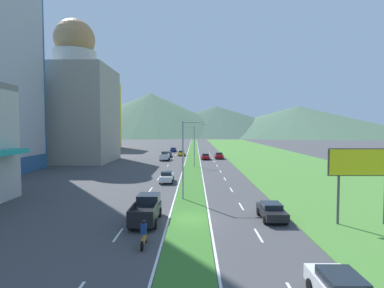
{
  "coord_description": "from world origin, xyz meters",
  "views": [
    {
      "loc": [
        0.47,
        -25.27,
        7.75
      ],
      "look_at": [
        -0.07,
        34.92,
        4.6
      ],
      "focal_mm": 28.16,
      "sensor_mm": 36.0,
      "label": 1
    }
  ],
  "objects_px": {
    "car_7": "(168,154)",
    "billboard_roadside": "(363,166)",
    "car_2": "(219,156)",
    "pickup_truck_0": "(146,210)",
    "car_3": "(205,156)",
    "car_1": "(173,150)",
    "street_lamp_mid": "(193,143)",
    "car_0": "(167,177)",
    "car_6": "(272,211)",
    "motorcycle_rider": "(144,235)",
    "pickup_truck_1": "(165,156)",
    "car_4": "(181,153)",
    "street_lamp_near": "(186,154)"
  },
  "relations": [
    {
      "from": "car_7",
      "to": "billboard_roadside",
      "type": "bearing_deg",
      "value": -160.03
    },
    {
      "from": "car_2",
      "to": "pickup_truck_0",
      "type": "bearing_deg",
      "value": -11.17
    },
    {
      "from": "car_3",
      "to": "car_1",
      "type": "bearing_deg",
      "value": -157.85
    },
    {
      "from": "street_lamp_mid",
      "to": "billboard_roadside",
      "type": "relative_size",
      "value": 1.33
    },
    {
      "from": "car_2",
      "to": "pickup_truck_0",
      "type": "xyz_separation_m",
      "value": [
        -10.22,
        -51.76,
        0.18
      ]
    },
    {
      "from": "car_0",
      "to": "car_3",
      "type": "relative_size",
      "value": 0.91
    },
    {
      "from": "billboard_roadside",
      "to": "car_2",
      "type": "xyz_separation_m",
      "value": [
        -7.17,
        52.53,
        -3.93
      ]
    },
    {
      "from": "car_6",
      "to": "street_lamp_mid",
      "type": "bearing_deg",
      "value": -168.82
    },
    {
      "from": "motorcycle_rider",
      "to": "street_lamp_mid",
      "type": "bearing_deg",
      "value": -4.1
    },
    {
      "from": "car_1",
      "to": "pickup_truck_1",
      "type": "bearing_deg",
      "value": 179.49
    },
    {
      "from": "billboard_roadside",
      "to": "car_7",
      "type": "bearing_deg",
      "value": 109.97
    },
    {
      "from": "billboard_roadside",
      "to": "car_4",
      "type": "distance_m",
      "value": 63.51
    },
    {
      "from": "car_1",
      "to": "car_7",
      "type": "height_order",
      "value": "car_7"
    },
    {
      "from": "street_lamp_near",
      "to": "car_2",
      "type": "height_order",
      "value": "street_lamp_near"
    },
    {
      "from": "car_0",
      "to": "car_4",
      "type": "bearing_deg",
      "value": -0.37
    },
    {
      "from": "street_lamp_mid",
      "to": "pickup_truck_0",
      "type": "distance_m",
      "value": 36.13
    },
    {
      "from": "car_7",
      "to": "motorcycle_rider",
      "type": "height_order",
      "value": "motorcycle_rider"
    },
    {
      "from": "car_0",
      "to": "car_3",
      "type": "distance_m",
      "value": 32.69
    },
    {
      "from": "pickup_truck_1",
      "to": "car_1",
      "type": "bearing_deg",
      "value": -0.51
    },
    {
      "from": "motorcycle_rider",
      "to": "car_0",
      "type": "bearing_deg",
      "value": 1.67
    },
    {
      "from": "car_1",
      "to": "pickup_truck_1",
      "type": "relative_size",
      "value": 0.86
    },
    {
      "from": "car_2",
      "to": "motorcycle_rider",
      "type": "distance_m",
      "value": 57.92
    },
    {
      "from": "car_2",
      "to": "motorcycle_rider",
      "type": "xyz_separation_m",
      "value": [
        -9.54,
        -57.13,
        -0.06
      ]
    },
    {
      "from": "car_0",
      "to": "car_4",
      "type": "relative_size",
      "value": 1.06
    },
    {
      "from": "pickup_truck_0",
      "to": "motorcycle_rider",
      "type": "xyz_separation_m",
      "value": [
        0.69,
        -5.37,
        -0.24
      ]
    },
    {
      "from": "car_2",
      "to": "car_6",
      "type": "distance_m",
      "value": 51.12
    },
    {
      "from": "car_0",
      "to": "car_6",
      "type": "height_order",
      "value": "car_0"
    },
    {
      "from": "car_4",
      "to": "car_1",
      "type": "bearing_deg",
      "value": 13.47
    },
    {
      "from": "street_lamp_near",
      "to": "billboard_roadside",
      "type": "height_order",
      "value": "street_lamp_near"
    },
    {
      "from": "street_lamp_mid",
      "to": "car_1",
      "type": "distance_m",
      "value": 39.01
    },
    {
      "from": "car_3",
      "to": "car_6",
      "type": "xyz_separation_m",
      "value": [
        3.87,
        -49.47,
        -0.01
      ]
    },
    {
      "from": "billboard_roadside",
      "to": "car_7",
      "type": "distance_m",
      "value": 60.55
    },
    {
      "from": "car_7",
      "to": "motorcycle_rider",
      "type": "bearing_deg",
      "value": -176.34
    },
    {
      "from": "billboard_roadside",
      "to": "car_7",
      "type": "xyz_separation_m",
      "value": [
        -20.63,
        56.79,
        -3.96
      ]
    },
    {
      "from": "car_6",
      "to": "car_7",
      "type": "height_order",
      "value": "car_7"
    },
    {
      "from": "billboard_roadside",
      "to": "car_1",
      "type": "distance_m",
      "value": 77.59
    },
    {
      "from": "car_0",
      "to": "pickup_truck_0",
      "type": "bearing_deg",
      "value": 179.98
    },
    {
      "from": "car_3",
      "to": "car_6",
      "type": "bearing_deg",
      "value": 4.47
    },
    {
      "from": "street_lamp_mid",
      "to": "billboard_roadside",
      "type": "height_order",
      "value": "street_lamp_mid"
    },
    {
      "from": "street_lamp_mid",
      "to": "car_3",
      "type": "height_order",
      "value": "street_lamp_mid"
    },
    {
      "from": "car_3",
      "to": "car_0",
      "type": "bearing_deg",
      "value": -11.83
    },
    {
      "from": "car_2",
      "to": "pickup_truck_1",
      "type": "height_order",
      "value": "pickup_truck_1"
    },
    {
      "from": "street_lamp_near",
      "to": "car_3",
      "type": "distance_m",
      "value": 42.72
    },
    {
      "from": "street_lamp_near",
      "to": "street_lamp_mid",
      "type": "xyz_separation_m",
      "value": [
        0.6,
        28.0,
        -0.18
      ]
    },
    {
      "from": "car_6",
      "to": "billboard_roadside",
      "type": "bearing_deg",
      "value": 78.32
    },
    {
      "from": "street_lamp_near",
      "to": "billboard_roadside",
      "type": "bearing_deg",
      "value": -30.69
    },
    {
      "from": "car_0",
      "to": "motorcycle_rider",
      "type": "distance_m",
      "value": 23.5
    },
    {
      "from": "car_2",
      "to": "pickup_truck_1",
      "type": "distance_m",
      "value": 13.89
    },
    {
      "from": "car_1",
      "to": "car_3",
      "type": "xyz_separation_m",
      "value": [
        9.72,
        -23.87,
        -0.01
      ]
    },
    {
      "from": "street_lamp_near",
      "to": "pickup_truck_0",
      "type": "distance_m",
      "value": 9.21
    }
  ]
}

